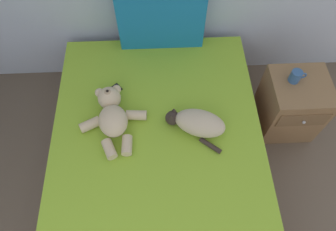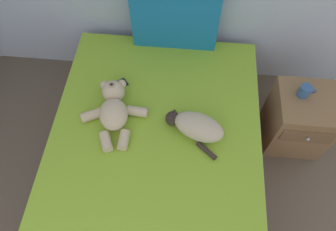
# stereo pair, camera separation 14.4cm
# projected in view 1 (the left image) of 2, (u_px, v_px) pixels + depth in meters

# --- Properties ---
(bed) EXTENTS (1.49, 2.05, 0.50)m
(bed) POSITION_uv_depth(u_px,v_px,m) (159.00, 164.00, 2.25)
(bed) COLOR olive
(bed) RESTS_ON ground_plane
(patterned_cushion) EXTENTS (0.65, 0.12, 0.53)m
(patterned_cushion) POSITION_uv_depth(u_px,v_px,m) (161.00, 17.00, 2.28)
(patterned_cushion) COLOR #1972AD
(patterned_cushion) RESTS_ON bed
(cat) EXTENTS (0.42, 0.35, 0.15)m
(cat) POSITION_uv_depth(u_px,v_px,m) (197.00, 123.00, 2.05)
(cat) COLOR #C6B293
(cat) RESTS_ON bed
(teddy_bear) EXTENTS (0.46, 0.54, 0.17)m
(teddy_bear) POSITION_uv_depth(u_px,v_px,m) (112.00, 115.00, 2.08)
(teddy_bear) COLOR beige
(teddy_bear) RESTS_ON bed
(cell_phone) EXTENTS (0.16, 0.15, 0.01)m
(cell_phone) POSITION_uv_depth(u_px,v_px,m) (112.00, 91.00, 2.26)
(cell_phone) COLOR black
(cell_phone) RESTS_ON bed
(nightstand) EXTENTS (0.44, 0.44, 0.55)m
(nightstand) POSITION_uv_depth(u_px,v_px,m) (291.00, 105.00, 2.47)
(nightstand) COLOR olive
(nightstand) RESTS_ON ground_plane
(mug) EXTENTS (0.12, 0.08, 0.09)m
(mug) POSITION_uv_depth(u_px,v_px,m) (296.00, 76.00, 2.21)
(mug) COLOR #33598C
(mug) RESTS_ON nightstand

